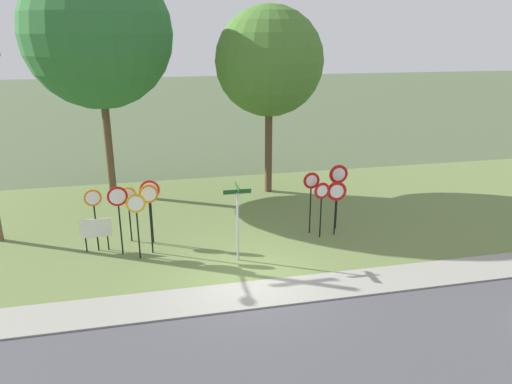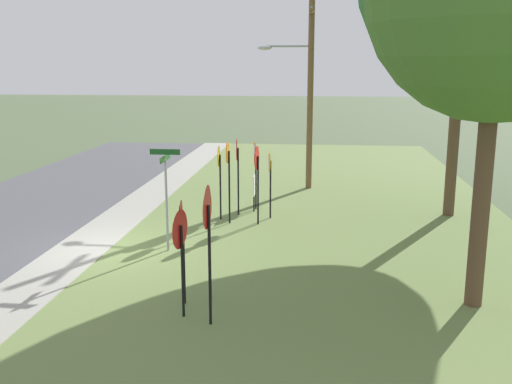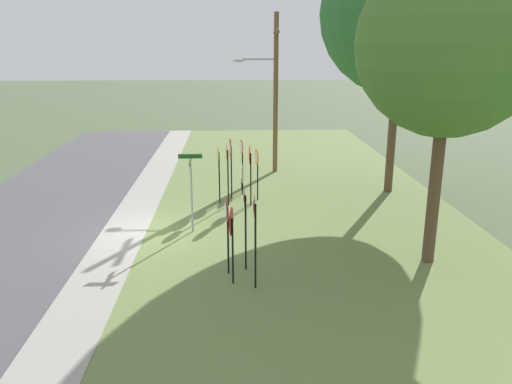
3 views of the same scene
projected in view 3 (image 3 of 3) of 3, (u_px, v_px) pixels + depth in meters
ground_plane at (146, 234)px, 17.84m from camera, size 160.00×160.00×0.00m
road_asphalt at (6, 237)px, 17.61m from camera, size 44.00×6.40×0.01m
sidewalk_strip at (123, 234)px, 17.79m from camera, size 44.00×1.60×0.06m
grass_median at (316, 231)px, 18.13m from camera, size 44.00×12.00×0.04m
stop_sign_near_left at (227, 161)px, 20.35m from camera, size 0.68×0.10×2.62m
stop_sign_near_right at (230, 155)px, 21.38m from camera, size 0.71×0.13×2.57m
stop_sign_far_left at (257, 164)px, 21.24m from camera, size 0.65×0.14×2.19m
stop_sign_far_center at (250, 162)px, 20.38m from camera, size 0.74×0.11×2.50m
stop_sign_far_right at (218, 162)px, 20.80m from camera, size 0.68×0.11×2.42m
stop_sign_center_tall at (242, 155)px, 22.30m from camera, size 0.61×0.15×2.37m
yield_sign_near_left at (254, 217)px, 13.27m from camera, size 0.77×0.11×2.70m
yield_sign_near_right at (231, 228)px, 13.64m from camera, size 0.78×0.15×2.21m
yield_sign_far_left at (227, 219)px, 14.24m from camera, size 0.65×0.13×2.25m
yield_sign_far_right at (244, 209)px, 14.46m from camera, size 0.66×0.10×2.53m
street_name_post at (191, 186)px, 17.54m from camera, size 0.96×0.82×2.79m
utility_pole at (273, 88)px, 25.30m from camera, size 2.10×2.23×7.86m
notice_board at (242, 174)px, 22.57m from camera, size 1.10×0.06×1.25m
oak_tree_left at (401, 13)px, 20.83m from camera, size 6.68×6.68×10.94m
oak_tree_right at (449, 44)px, 13.79m from camera, size 5.11×5.11×8.94m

